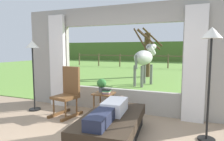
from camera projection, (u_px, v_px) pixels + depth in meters
The scene contains 16 objects.
back_wall_with_window at pixel (119, 60), 4.79m from camera, with size 5.20×0.12×2.55m.
curtain_panel_left at pixel (58, 61), 5.28m from camera, with size 0.44×0.10×2.40m, color silver.
curtain_panel_right at pixel (194, 65), 4.05m from camera, with size 0.44×0.10×2.40m, color silver.
outdoor_pasture_lawn at pixel (167, 69), 15.00m from camera, with size 36.00×21.68×0.02m, color olive.
distant_hill_ridge at pixel (176, 52), 23.97m from camera, with size 36.00×2.00×2.40m, color #4C692C.
recliner_sofa at pixel (112, 127), 3.35m from camera, with size 1.04×1.77×0.42m.
reclining_person at pixel (111, 110), 3.27m from camera, with size 0.39×1.44×0.22m.
rocking_chair at pixel (68, 92), 4.56m from camera, with size 0.57×0.75×1.12m.
side_table at pixel (104, 97), 4.57m from camera, with size 0.44×0.44×0.52m.
potted_plant at pixel (102, 84), 4.62m from camera, with size 0.22×0.22×0.32m.
book_stack at pixel (106, 91), 4.47m from camera, with size 0.20×0.15×0.11m.
floor_lamp_left at pixel (33, 54), 4.83m from camera, with size 0.32×0.32×1.73m.
floor_lamp_right at pixel (211, 50), 3.17m from camera, with size 0.32×0.32×1.87m.
horse at pixel (144, 58), 8.20m from camera, with size 0.86×1.82×1.73m.
pasture_tree at pixel (147, 52), 10.61m from camera, with size 1.57×0.97×2.62m.
pasture_fence_line at pixel (168, 59), 15.47m from camera, with size 16.10×0.10×1.10m.
Camera 1 is at (1.60, -2.26, 1.53)m, focal length 31.78 mm.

